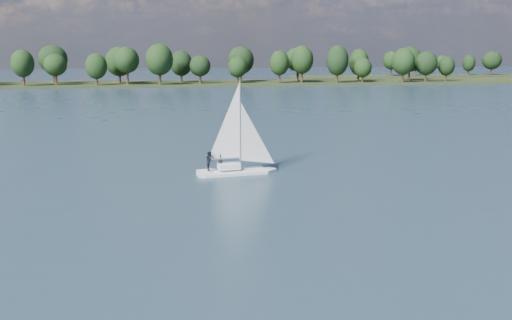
# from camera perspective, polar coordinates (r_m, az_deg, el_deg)

# --- Properties ---
(ground) EXTENTS (700.00, 700.00, 0.00)m
(ground) POSITION_cam_1_polar(r_m,az_deg,el_deg) (115.34, -1.56, 4.71)
(ground) COLOR #233342
(ground) RESTS_ON ground
(far_shore) EXTENTS (660.00, 40.00, 1.50)m
(far_shore) POSITION_cam_1_polar(r_m,az_deg,el_deg) (226.42, -5.79, 7.58)
(far_shore) COLOR black
(far_shore) RESTS_ON ground
(far_shore_back) EXTENTS (220.00, 30.00, 1.40)m
(far_shore_back) POSITION_cam_1_polar(r_m,az_deg,el_deg) (325.91, 23.07, 7.72)
(far_shore_back) COLOR black
(far_shore_back) RESTS_ON ground
(sailboat) EXTENTS (7.60, 2.97, 9.74)m
(sailboat) POSITION_cam_1_polar(r_m,az_deg,el_deg) (56.55, -2.34, 1.26)
(sailboat) COLOR white
(sailboat) RESTS_ON ground
(treeline) EXTENTS (562.03, 74.45, 18.23)m
(treeline) POSITION_cam_1_polar(r_m,az_deg,el_deg) (221.71, -7.73, 9.58)
(treeline) COLOR black
(treeline) RESTS_ON ground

